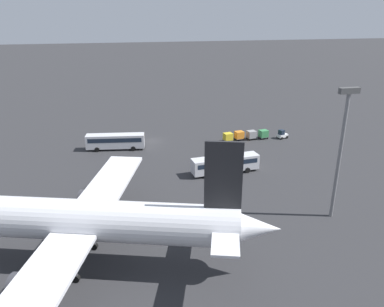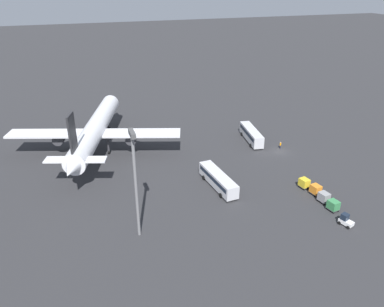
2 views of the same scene
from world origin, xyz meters
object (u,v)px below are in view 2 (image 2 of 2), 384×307
object	(u,v)px
baggage_tug	(346,220)
cargo_cart_green	(333,205)
airplane	(95,129)
worker_person	(280,145)
cargo_cart_orange	(316,189)
shuttle_bus_near	(251,134)
cargo_cart_yellow	(304,183)
cargo_cart_grey	(324,197)
shuttle_bus_far	(218,179)

from	to	relation	value
baggage_tug	cargo_cart_green	world-z (taller)	baggage_tug
airplane	baggage_tug	size ratio (longest dim) A/B	17.31
worker_person	cargo_cart_green	distance (m)	27.92
baggage_tug	cargo_cart_orange	size ratio (longest dim) A/B	1.20
shuttle_bus_near	cargo_cart_green	world-z (taller)	shuttle_bus_near
cargo_cart_green	cargo_cart_yellow	bearing A→B (deg)	2.28
cargo_cart_green	cargo_cart_yellow	xyz separation A→B (m)	(8.79, 0.35, 0.00)
shuttle_bus_near	cargo_cart_grey	bearing A→B (deg)	-171.98
baggage_tug	cargo_cart_grey	size ratio (longest dim) A/B	1.20
shuttle_bus_far	cargo_cart_green	size ratio (longest dim) A/B	5.71
airplane	baggage_tug	bearing A→B (deg)	-121.76
worker_person	cargo_cart_orange	bearing A→B (deg)	167.24
worker_person	cargo_cart_orange	xyz separation A→B (m)	(-21.57, 4.88, 0.32)
worker_person	cargo_cart_green	world-z (taller)	cargo_cart_green
shuttle_bus_near	cargo_cart_yellow	xyz separation A→B (m)	(-25.14, 0.65, -0.81)
cargo_cart_grey	cargo_cart_orange	distance (m)	2.94
worker_person	cargo_cart_orange	size ratio (longest dim) A/B	0.78
cargo_cart_green	airplane	bearing A→B (deg)	43.84
cargo_cart_grey	cargo_cart_yellow	world-z (taller)	same
airplane	shuttle_bus_near	world-z (taller)	airplane
shuttle_bus_near	baggage_tug	bearing A→B (deg)	-173.18
baggage_tug	cargo_cart_green	size ratio (longest dim) A/B	1.20
cargo_cart_grey	cargo_cart_orange	xyz separation A→B (m)	(2.93, -0.21, 0.00)
airplane	shuttle_bus_near	distance (m)	39.59
airplane	cargo_cart_grey	distance (m)	53.92
cargo_cart_grey	airplane	bearing A→B (deg)	46.08
worker_person	cargo_cart_yellow	world-z (taller)	cargo_cart_yellow
worker_person	cargo_cart_orange	distance (m)	22.12
shuttle_bus_far	cargo_cart_green	distance (m)	22.46
airplane	worker_person	xyz separation A→B (m)	(-12.76, -43.79, -5.07)
baggage_tug	cargo_cart_green	bearing A→B (deg)	-28.90
baggage_tug	cargo_cart_orange	world-z (taller)	baggage_tug
shuttle_bus_far	cargo_cart_yellow	distance (m)	17.64
shuttle_bus_near	shuttle_bus_far	size ratio (longest dim) A/B	0.98
airplane	cargo_cart_grey	bearing A→B (deg)	-116.00
cargo_cart_green	cargo_cart_grey	world-z (taller)	same
cargo_cart_orange	cargo_cart_yellow	xyz separation A→B (m)	(2.93, 0.66, 0.00)
cargo_cart_orange	cargo_cart_yellow	distance (m)	3.00
cargo_cart_orange	cargo_cart_yellow	bearing A→B (deg)	12.69
cargo_cart_grey	cargo_cart_yellow	bearing A→B (deg)	4.36
worker_person	shuttle_bus_near	bearing A→B (deg)	36.95
cargo_cart_orange	shuttle_bus_near	bearing A→B (deg)	0.01
shuttle_bus_near	cargo_cart_orange	xyz separation A→B (m)	(-28.07, -0.01, -0.81)
airplane	cargo_cart_green	bearing A→B (deg)	-118.24
baggage_tug	shuttle_bus_near	bearing A→B (deg)	-20.72
shuttle_bus_far	shuttle_bus_near	bearing A→B (deg)	-47.16
shuttle_bus_near	cargo_cart_orange	world-z (taller)	shuttle_bus_near
shuttle_bus_far	baggage_tug	bearing A→B (deg)	-144.98
airplane	shuttle_bus_near	bearing A→B (deg)	-81.22
cargo_cart_green	worker_person	bearing A→B (deg)	-10.72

